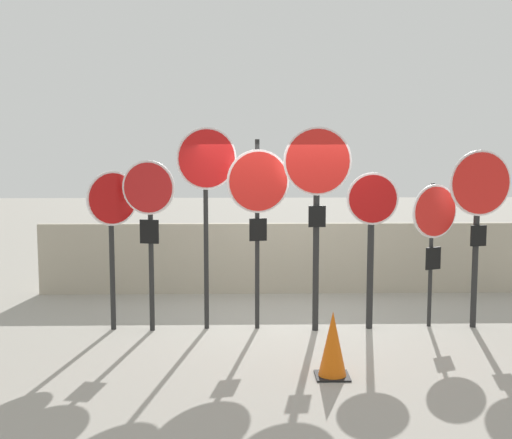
# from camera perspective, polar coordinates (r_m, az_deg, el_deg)

# --- Properties ---
(ground_plane) EXTENTS (40.00, 40.00, 0.00)m
(ground_plane) POSITION_cam_1_polar(r_m,az_deg,el_deg) (10.04, 2.83, -8.36)
(ground_plane) COLOR gray
(fence_back) EXTENTS (8.06, 0.12, 1.17)m
(fence_back) POSITION_cam_1_polar(r_m,az_deg,el_deg) (11.85, 2.17, -3.12)
(fence_back) COLOR #A89E89
(fence_back) RESTS_ON ground
(stop_sign_0) EXTENTS (0.61, 0.43, 2.15)m
(stop_sign_0) POSITION_cam_1_polar(r_m,az_deg,el_deg) (9.64, -11.42, 0.33)
(stop_sign_0) COLOR black
(stop_sign_0) RESTS_ON ground
(stop_sign_1) EXTENTS (0.71, 0.18, 2.29)m
(stop_sign_1) POSITION_cam_1_polar(r_m,az_deg,el_deg) (9.48, -8.54, 0.88)
(stop_sign_1) COLOR black
(stop_sign_1) RESTS_ON ground
(stop_sign_2) EXTENTS (0.79, 0.29, 2.73)m
(stop_sign_2) POSITION_cam_1_polar(r_m,az_deg,el_deg) (9.46, -3.98, 3.31)
(stop_sign_2) COLOR black
(stop_sign_2) RESTS_ON ground
(stop_sign_3) EXTENTS (0.83, 0.20, 2.57)m
(stop_sign_3) POSITION_cam_1_polar(r_m,az_deg,el_deg) (9.46, 0.16, 1.96)
(stop_sign_3) COLOR black
(stop_sign_3) RESTS_ON ground
(stop_sign_4) EXTENTS (0.90, 0.16, 2.73)m
(stop_sign_4) POSITION_cam_1_polar(r_m,az_deg,el_deg) (9.38, 4.92, 2.60)
(stop_sign_4) COLOR black
(stop_sign_4) RESTS_ON ground
(stop_sign_5) EXTENTS (0.70, 0.15, 2.13)m
(stop_sign_5) POSITION_cam_1_polar(r_m,az_deg,el_deg) (9.63, 9.25, -0.23)
(stop_sign_5) COLOR black
(stop_sign_5) RESTS_ON ground
(stop_sign_6) EXTENTS (0.67, 0.33, 1.98)m
(stop_sign_6) POSITION_cam_1_polar(r_m,az_deg,el_deg) (9.90, 14.06, -0.23)
(stop_sign_6) COLOR black
(stop_sign_6) RESTS_ON ground
(stop_sign_7) EXTENTS (0.87, 0.21, 2.43)m
(stop_sign_7) POSITION_cam_1_polar(r_m,az_deg,el_deg) (9.99, 17.42, 1.31)
(stop_sign_7) COLOR black
(stop_sign_7) RESTS_ON ground
(traffic_cone_0) EXTENTS (0.37, 0.37, 0.73)m
(traffic_cone_0) POSITION_cam_1_polar(r_m,az_deg,el_deg) (7.89, 6.15, -9.91)
(traffic_cone_0) COLOR black
(traffic_cone_0) RESTS_ON ground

